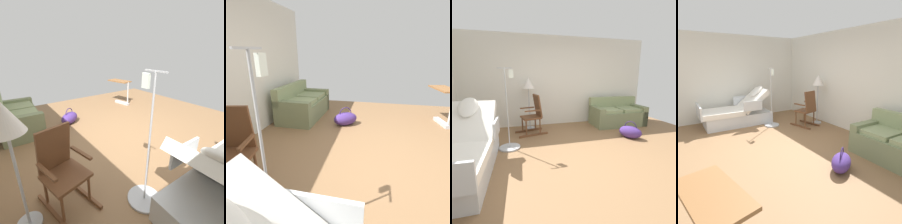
# 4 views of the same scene
# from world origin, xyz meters

# --- Properties ---
(ground_plane) EXTENTS (7.08, 7.08, 0.00)m
(ground_plane) POSITION_xyz_m (0.00, 0.00, 0.00)
(ground_plane) COLOR olive
(back_wall) EXTENTS (5.87, 0.10, 2.70)m
(back_wall) POSITION_xyz_m (0.00, 2.58, 1.35)
(back_wall) COLOR silver
(back_wall) RESTS_ON ground
(side_wall) EXTENTS (0.10, 5.25, 2.70)m
(side_wall) POSITION_xyz_m (-2.88, 0.00, 1.35)
(side_wall) COLOR silver
(side_wall) RESTS_ON ground
(hospital_bed) EXTENTS (1.05, 2.08, 1.17)m
(hospital_bed) POSITION_xyz_m (-2.13, 0.11, 0.32)
(hospital_bed) COLOR silver
(hospital_bed) RESTS_ON ground
(couch) EXTENTS (1.62, 0.88, 0.85)m
(couch) POSITION_xyz_m (1.78, 1.94, 0.31)
(couch) COLOR #737D57
(couch) RESTS_ON ground
(rocking_chair) EXTENTS (0.85, 0.63, 1.05)m
(rocking_chair) POSITION_xyz_m (-0.86, 1.78, 0.50)
(rocking_chair) COLOR brown
(rocking_chair) RESTS_ON ground
(floor_lamp) EXTENTS (0.34, 0.34, 1.48)m
(floor_lamp) POSITION_xyz_m (-0.93, 2.23, 1.23)
(floor_lamp) COLOR #B2B5BA
(floor_lamp) RESTS_ON ground
(overbed_table) EXTENTS (0.87, 0.54, 0.84)m
(overbed_table) POSITION_xyz_m (2.01, -1.43, 0.53)
(overbed_table) COLOR #B2B5BA
(overbed_table) RESTS_ON ground
(duffel_bag) EXTENTS (0.57, 0.64, 0.43)m
(duffel_bag) POSITION_xyz_m (1.44, 0.78, 0.15)
(duffel_bag) COLOR #472D7A
(duffel_bag) RESTS_ON ground
(iv_pole) EXTENTS (0.44, 0.44, 1.69)m
(iv_pole) POSITION_xyz_m (-1.44, 0.92, 0.25)
(iv_pole) COLOR #B2B5BA
(iv_pole) RESTS_ON ground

